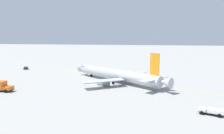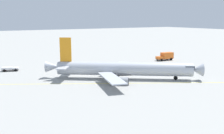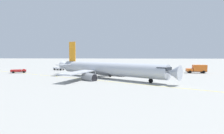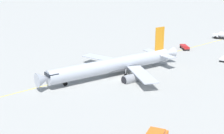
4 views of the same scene
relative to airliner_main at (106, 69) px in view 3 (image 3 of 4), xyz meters
The scene contains 6 objects.
ground_plane 4.81m from the airliner_main, 55.53° to the left, with size 600.00×600.00×0.00m, color #9E9E99.
airliner_main is the anchor object (origin of this frame).
ops_pickup_truck 37.63m from the airliner_main, 158.34° to the left, with size 5.66×4.04×1.41m.
catering_truck_truck 37.44m from the airliner_main, 28.82° to the left, with size 7.27×3.13×3.10m.
pushback_tug_truck 36.95m from the airliner_main, 131.16° to the left, with size 5.44×3.72×1.30m.
taxiway_centreline 5.83m from the airliner_main, 131.73° to the right, with size 157.24×89.68×0.01m.
Camera 3 is at (3.24, -58.14, 6.83)m, focal length 30.27 mm.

